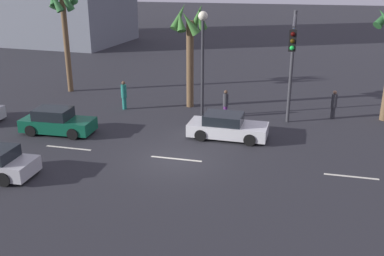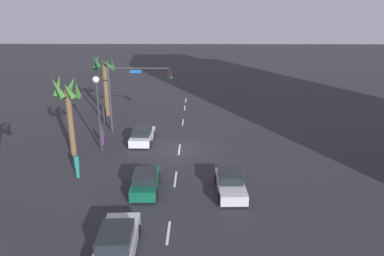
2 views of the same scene
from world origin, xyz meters
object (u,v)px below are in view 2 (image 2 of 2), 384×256
pedestrian_1 (77,165)px  pedestrian_0 (105,115)px  car_0 (145,181)px  palm_tree_2 (68,100)px  car_1 (142,136)px  pedestrian_2 (102,135)px  car_2 (117,243)px  streetlamp (98,100)px  palm_tree_1 (104,74)px  traffic_signal (130,87)px  car_3 (230,183)px

pedestrian_1 → pedestrian_0: bearing=5.7°
car_0 → palm_tree_2: 9.96m
car_1 → pedestrian_2: bearing=101.1°
car_2 → streetlamp: size_ratio=0.73×
car_0 → car_1: size_ratio=0.95×
streetlamp → pedestrian_2: (1.42, 0.26, -3.57)m
pedestrian_1 → palm_tree_1: bearing=6.2°
pedestrian_1 → palm_tree_1: size_ratio=0.27×
traffic_signal → pedestrian_0: size_ratio=3.70×
pedestrian_2 → palm_tree_1: palm_tree_1 is taller
palm_tree_1 → pedestrian_1: bearing=-173.8°
palm_tree_1 → car_1: bearing=-148.6°
pedestrian_0 → car_2: bearing=-164.6°
car_0 → pedestrian_2: pedestrian_2 is taller
pedestrian_0 → palm_tree_1: (3.02, 0.46, 3.91)m
traffic_signal → car_2: bearing=-172.4°
car_1 → car_3: (-9.49, -7.23, -0.00)m
car_1 → car_0: bearing=-170.5°
car_0 → car_1: car_0 is taller
car_1 → car_3: 11.94m
car_3 → traffic_signal: size_ratio=0.67×
car_1 → pedestrian_2: pedestrian_2 is taller
pedestrian_0 → palm_tree_2: size_ratio=0.26×
car_1 → palm_tree_2: 7.52m
car_3 → car_1: bearing=37.3°
car_1 → traffic_signal: (3.15, 1.46, 3.88)m
pedestrian_1 → car_3: bearing=-100.6°
streetlamp → pedestrian_1: size_ratio=3.42×
pedestrian_0 → pedestrian_2: size_ratio=1.02×
palm_tree_1 → pedestrian_2: bearing=-169.0°
car_3 → pedestrian_1: (2.03, 10.84, 0.38)m
car_2 → palm_tree_2: size_ratio=0.70×
car_1 → pedestrian_1: size_ratio=2.27×
car_0 → car_2: car_2 is taller
car_1 → car_2: (-16.06, -1.12, 0.05)m
pedestrian_1 → car_1: bearing=-25.8°
traffic_signal → streetlamp: bearing=161.1°
pedestrian_2 → pedestrian_1: bearing=179.3°
car_0 → streetlamp: size_ratio=0.63×
car_0 → traffic_signal: bearing=13.6°
pedestrian_0 → pedestrian_2: 6.64m
traffic_signal → car_3: bearing=-145.5°
palm_tree_1 → palm_tree_2: bearing=-179.5°
car_3 → pedestrian_0: (15.30, 12.16, 0.31)m
car_1 → palm_tree_2: palm_tree_2 is taller
streetlamp → pedestrian_1: streetlamp is taller
car_0 → car_3: car_0 is taller
car_1 → car_2: car_2 is taller
car_3 → pedestrian_0: bearing=38.5°
streetlamp → palm_tree_1: size_ratio=0.91×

